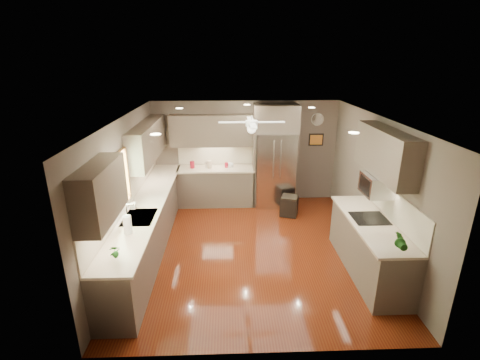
{
  "coord_description": "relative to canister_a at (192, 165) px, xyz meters",
  "views": [
    {
      "loc": [
        -0.43,
        -5.84,
        3.48
      ],
      "look_at": [
        -0.2,
        0.6,
        1.19
      ],
      "focal_mm": 26.0,
      "sensor_mm": 36.0,
      "label": 1
    }
  ],
  "objects": [
    {
      "name": "wall_front",
      "position": [
        1.29,
        -4.7,
        0.23
      ],
      "size": [
        4.5,
        0.0,
        4.5
      ],
      "primitive_type": "plane",
      "rotation": [
        -1.57,
        0.0,
        0.0
      ],
      "color": "#62554B",
      "rests_on": "ground"
    },
    {
      "name": "window",
      "position": [
        -0.93,
        -2.7,
        0.53
      ],
      "size": [
        0.05,
        1.12,
        0.92
      ],
      "color": "#BFF2B2",
      "rests_on": "wall_left"
    },
    {
      "name": "canister_c",
      "position": [
        0.41,
        -0.01,
        0.01
      ],
      "size": [
        0.12,
        0.12,
        0.18
      ],
      "primitive_type": "cylinder",
      "rotation": [
        0.0,
        0.0,
        -0.03
      ],
      "color": "#C6B094",
      "rests_on": "back_run"
    },
    {
      "name": "potted_plant_right",
      "position": [
        3.19,
        -3.96,
        0.09
      ],
      "size": [
        0.19,
        0.16,
        0.34
      ],
      "primitive_type": "imported",
      "rotation": [
        0.0,
        0.0,
        -0.06
      ],
      "color": "#1C5618",
      "rests_on": "right_run"
    },
    {
      "name": "refrigerator",
      "position": [
        1.99,
        -0.04,
        0.17
      ],
      "size": [
        1.06,
        0.75,
        2.45
      ],
      "color": "silver",
      "rests_on": "ground"
    },
    {
      "name": "right_run",
      "position": [
        3.22,
        -3.0,
        -0.54
      ],
      "size": [
        0.7,
        2.2,
        1.45
      ],
      "color": "brown",
      "rests_on": "ground"
    },
    {
      "name": "wall_back",
      "position": [
        1.29,
        0.3,
        0.23
      ],
      "size": [
        4.5,
        0.0,
        4.5
      ],
      "primitive_type": "plane",
      "rotation": [
        1.57,
        0.0,
        0.0
      ],
      "color": "#62554B",
      "rests_on": "ground"
    },
    {
      "name": "back_run",
      "position": [
        0.56,
        0.0,
        -0.54
      ],
      "size": [
        1.85,
        0.65,
        1.45
      ],
      "color": "brown",
      "rests_on": "ground"
    },
    {
      "name": "bowl",
      "position": [
        0.9,
        0.04,
        -0.06
      ],
      "size": [
        0.27,
        0.27,
        0.05
      ],
      "primitive_type": "imported",
      "rotation": [
        0.0,
        0.0,
        -0.41
      ],
      "color": "#C6B094",
      "rests_on": "back_run"
    },
    {
      "name": "sink",
      "position": [
        -0.64,
        -2.7,
        -0.11
      ],
      "size": [
        0.5,
        0.7,
        0.32
      ],
      "color": "silver",
      "rests_on": "left_run"
    },
    {
      "name": "framed_print",
      "position": [
        3.04,
        0.28,
        0.53
      ],
      "size": [
        0.36,
        0.03,
        0.3
      ],
      "color": "black",
      "rests_on": "wall_back"
    },
    {
      "name": "uppers",
      "position": [
        0.55,
        -1.49,
        0.85
      ],
      "size": [
        4.5,
        4.7,
        0.95
      ],
      "color": "brown",
      "rests_on": "wall_left"
    },
    {
      "name": "stool",
      "position": [
        2.26,
        -0.75,
        -0.78
      ],
      "size": [
        0.47,
        0.47,
        0.46
      ],
      "color": "black",
      "rests_on": "ground"
    },
    {
      "name": "soap_bottle",
      "position": [
        -0.79,
        -2.42,
        0.02
      ],
      "size": [
        0.09,
        0.1,
        0.19
      ],
      "primitive_type": "imported",
      "rotation": [
        0.0,
        0.0,
        0.08
      ],
      "color": "white",
      "rests_on": "left_run"
    },
    {
      "name": "wall_right",
      "position": [
        3.54,
        -2.2,
        0.23
      ],
      "size": [
        0.0,
        5.0,
        5.0
      ],
      "primitive_type": "plane",
      "rotation": [
        1.57,
        0.0,
        -1.57
      ],
      "color": "#62554B",
      "rests_on": "ground"
    },
    {
      "name": "canister_b",
      "position": [
        0.35,
        0.02,
        -0.01
      ],
      "size": [
        0.11,
        0.11,
        0.14
      ],
      "primitive_type": "cylinder",
      "rotation": [
        0.0,
        0.0,
        -0.2
      ],
      "color": "silver",
      "rests_on": "back_run"
    },
    {
      "name": "wall_clock",
      "position": [
        3.04,
        0.28,
        1.03
      ],
      "size": [
        0.3,
        0.03,
        0.3
      ],
      "color": "white",
      "rests_on": "wall_back"
    },
    {
      "name": "canister_a",
      "position": [
        0.0,
        0.0,
        0.0
      ],
      "size": [
        0.13,
        0.13,
        0.18
      ],
      "primitive_type": "cylinder",
      "rotation": [
        0.0,
        0.0,
        0.16
      ],
      "color": "maroon",
      "rests_on": "back_run"
    },
    {
      "name": "wall_left",
      "position": [
        -0.96,
        -2.2,
        0.23
      ],
      "size": [
        0.0,
        5.0,
        5.0
      ],
      "primitive_type": "plane",
      "rotation": [
        1.57,
        0.0,
        1.57
      ],
      "color": "#62554B",
      "rests_on": "ground"
    },
    {
      "name": "ceiling_fan",
      "position": [
        1.29,
        -1.9,
        1.31
      ],
      "size": [
        1.18,
        1.18,
        0.32
      ],
      "color": "white",
      "rests_on": "ceiling"
    },
    {
      "name": "microwave",
      "position": [
        3.32,
        -2.75,
        0.46
      ],
      "size": [
        0.43,
        0.55,
        0.34
      ],
      "color": "silver",
      "rests_on": "wall_right"
    },
    {
      "name": "left_run",
      "position": [
        -0.67,
        -2.05,
        -0.54
      ],
      "size": [
        0.65,
        4.7,
        1.45
      ],
      "color": "brown",
      "rests_on": "ground"
    },
    {
      "name": "ceiling",
      "position": [
        1.29,
        -2.2,
        1.48
      ],
      "size": [
        5.0,
        5.0,
        0.0
      ],
      "primitive_type": "plane",
      "rotation": [
        3.14,
        0.0,
        0.0
      ],
      "color": "white",
      "rests_on": "ground"
    },
    {
      "name": "paper_towel",
      "position": [
        -0.67,
        -3.27,
        0.06
      ],
      "size": [
        0.13,
        0.13,
        0.32
      ],
      "color": "white",
      "rests_on": "left_run"
    },
    {
      "name": "potted_plant_left",
      "position": [
        -0.65,
        -4.02,
        0.05
      ],
      "size": [
        0.16,
        0.14,
        0.27
      ],
      "primitive_type": "imported",
      "rotation": [
        0.0,
        0.0,
        0.33
      ],
      "color": "#1C5618",
      "rests_on": "left_run"
    },
    {
      "name": "floor",
      "position": [
        1.29,
        -2.2,
        -1.02
      ],
      "size": [
        5.0,
        5.0,
        0.0
      ],
      "primitive_type": "plane",
      "color": "#4D170A",
      "rests_on": "ground"
    },
    {
      "name": "canister_d",
      "position": [
        0.82,
        0.02,
        -0.02
      ],
      "size": [
        0.1,
        0.1,
        0.12
      ],
      "primitive_type": "cylinder",
      "rotation": [
        0.0,
        0.0,
        0.31
      ],
      "color": "maroon",
      "rests_on": "back_run"
    },
    {
      "name": "recessed_lights",
      "position": [
        1.25,
        -1.8,
        1.47
      ],
      "size": [
        2.84,
        3.14,
        0.01
      ],
      "color": "white",
      "rests_on": "ceiling"
    }
  ]
}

